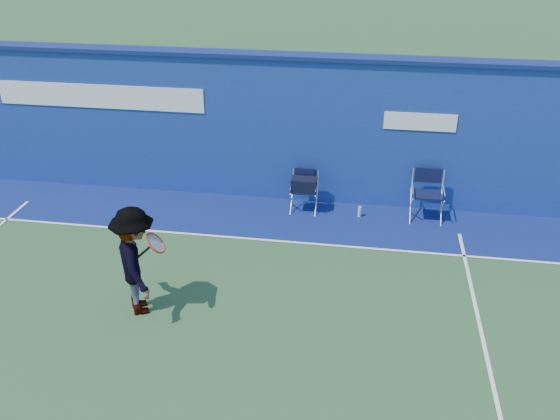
% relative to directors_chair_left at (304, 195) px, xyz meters
% --- Properties ---
extents(ground, '(80.00, 80.00, 0.00)m').
position_rel_directors_chair_left_xyz_m(ground, '(-1.40, -4.53, -0.37)').
color(ground, '#2B502A').
rests_on(ground, ground).
extents(stadium_wall, '(24.00, 0.50, 3.08)m').
position_rel_directors_chair_left_xyz_m(stadium_wall, '(-1.40, 0.67, 1.18)').
color(stadium_wall, navy).
rests_on(stadium_wall, ground).
extents(out_of_bounds_strip, '(24.00, 1.80, 0.01)m').
position_rel_directors_chair_left_xyz_m(out_of_bounds_strip, '(-1.40, -0.43, -0.37)').
color(out_of_bounds_strip, navy).
rests_on(out_of_bounds_strip, ground).
extents(court_lines, '(24.00, 12.00, 0.01)m').
position_rel_directors_chair_left_xyz_m(court_lines, '(-1.40, -3.93, -0.36)').
color(court_lines, white).
rests_on(court_lines, out_of_bounds_strip).
extents(directors_chair_left, '(0.51, 0.48, 0.87)m').
position_rel_directors_chair_left_xyz_m(directors_chair_left, '(0.00, 0.00, 0.00)').
color(directors_chair_left, silver).
rests_on(directors_chair_left, ground).
extents(directors_chair_right, '(0.60, 0.54, 1.01)m').
position_rel_directors_chair_left_xyz_m(directors_chair_right, '(2.47, 0.03, -0.05)').
color(directors_chair_right, silver).
rests_on(directors_chair_right, ground).
extents(water_bottle, '(0.07, 0.07, 0.23)m').
position_rel_directors_chair_left_xyz_m(water_bottle, '(1.15, -0.09, -0.26)').
color(water_bottle, silver).
rests_on(water_bottle, ground).
extents(tennis_player, '(1.15, 1.33, 1.78)m').
position_rel_directors_chair_left_xyz_m(tennis_player, '(-2.13, -3.72, 0.52)').
color(tennis_player, '#EA4738').
rests_on(tennis_player, ground).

